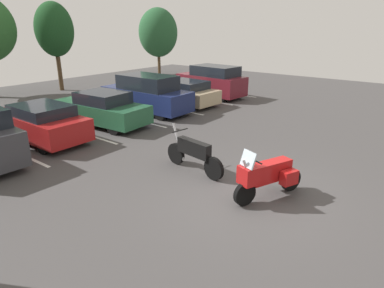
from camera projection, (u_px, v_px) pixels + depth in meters
ground at (250, 197)px, 8.78m from camera, size 44.00×44.00×0.10m
motorcycle_touring at (267, 175)px, 8.42m from camera, size 2.07×1.15×1.40m
motorcycle_second at (193, 153)px, 10.06m from camera, size 0.63×2.32×1.34m
parking_stripes at (48, 140)px, 12.96m from camera, size 24.72×4.99×0.01m
car_red at (40, 122)px, 12.79m from camera, size 1.80×4.46×1.42m
car_green at (101, 109)px, 14.77m from camera, size 2.10×4.68×1.48m
car_navy at (147, 94)px, 16.91m from camera, size 1.84×4.90×1.87m
car_tan at (182, 93)px, 18.64m from camera, size 2.07×4.41×1.34m
car_maroon at (212, 81)px, 20.50m from camera, size 2.14×4.37×1.90m
tree_far_left at (158, 33)px, 29.20m from camera, size 3.38×3.38×5.64m
tree_rear at (54, 30)px, 21.63m from camera, size 2.43×2.43×5.64m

